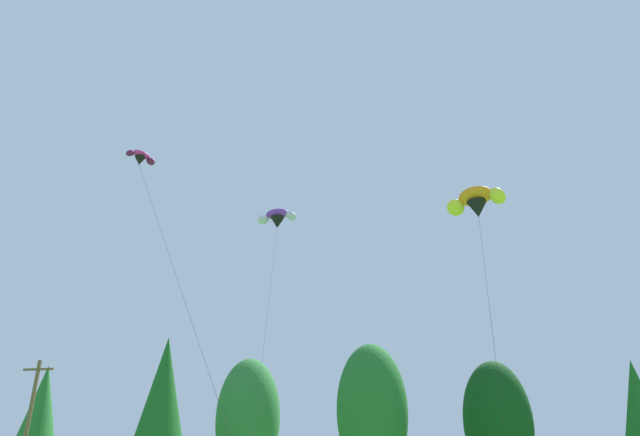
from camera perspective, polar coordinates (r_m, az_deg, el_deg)
The scene contains 9 objects.
treeline_tree_c at distance 50.60m, azimuth -25.69°, elevation -17.34°, with size 4.00×4.00×10.91m.
treeline_tree_d at distance 46.30m, azimuth -15.12°, elevation -16.89°, with size 4.41×4.41×12.78m.
treeline_tree_e at distance 48.37m, azimuth -7.02°, elevation -18.83°, with size 4.98×4.98×11.78m.
treeline_tree_f at distance 43.75m, azimuth 5.09°, elevation -18.18°, with size 5.04×5.04×12.00m.
treeline_tree_g at distance 43.91m, azimuth 16.91°, elevation -18.51°, with size 4.64×4.64×10.51m.
utility_pole at distance 45.21m, azimuth -26.71°, elevation -18.42°, with size 2.20×0.26×10.32m.
parafoil_kite_high_purple at distance 48.03m, azimuth -4.19°, elevation -0.04°, with size 5.40×20.15×21.63m.
parafoil_kite_mid_magenta at distance 39.56m, azimuth -17.05°, elevation 5.58°, with size 12.43×12.91×20.62m.
parafoil_kite_far_orange at distance 33.76m, azimuth 14.95°, elevation 1.50°, with size 3.47×11.89×16.67m.
Camera 1 is at (2.27, -0.75, 2.76)m, focal length 32.92 mm.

